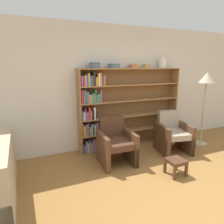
# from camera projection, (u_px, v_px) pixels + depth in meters

# --- Properties ---
(ground_plane) EXTENTS (24.00, 24.00, 0.00)m
(ground_plane) POSITION_uv_depth(u_px,v_px,m) (190.00, 199.00, 2.87)
(ground_plane) COLOR olive
(wall_back) EXTENTS (12.00, 0.06, 2.75)m
(wall_back) POSITION_uv_depth(u_px,v_px,m) (121.00, 88.00, 4.66)
(wall_back) COLOR silver
(wall_back) RESTS_ON ground
(bookshelf) EXTENTS (2.46, 0.30, 1.82)m
(bookshelf) POSITION_uv_depth(u_px,v_px,m) (121.00, 109.00, 4.58)
(bookshelf) COLOR olive
(bookshelf) RESTS_ON ground
(bowl_brass) EXTENTS (0.24, 0.24, 0.12)m
(bowl_brass) POSITION_uv_depth(u_px,v_px,m) (95.00, 65.00, 4.11)
(bowl_brass) COLOR slate
(bowl_brass) RESTS_ON bookshelf
(bowl_cream) EXTENTS (0.26, 0.26, 0.10)m
(bowl_cream) POSITION_uv_depth(u_px,v_px,m) (114.00, 66.00, 4.27)
(bowl_cream) COLOR slate
(bowl_cream) RESTS_ON bookshelf
(bowl_stoneware) EXTENTS (0.24, 0.24, 0.08)m
(bowl_stoneware) POSITION_uv_depth(u_px,v_px,m) (134.00, 66.00, 4.46)
(bowl_stoneware) COLOR #C67547
(bowl_stoneware) RESTS_ON bookshelf
(bowl_olive) EXTENTS (0.17, 0.17, 0.09)m
(bowl_olive) POSITION_uv_depth(u_px,v_px,m) (146.00, 66.00, 4.58)
(bowl_olive) COLOR tan
(bowl_olive) RESTS_ON bookshelf
(vase_tall) EXTENTS (0.18, 0.18, 0.27)m
(vase_tall) POSITION_uv_depth(u_px,v_px,m) (163.00, 63.00, 4.74)
(vase_tall) COLOR silver
(vase_tall) RESTS_ON bookshelf
(armchair_leather) EXTENTS (0.67, 0.71, 0.88)m
(armchair_leather) POSITION_uv_depth(u_px,v_px,m) (116.00, 143.00, 3.90)
(armchair_leather) COLOR brown
(armchair_leather) RESTS_ON ground
(armchair_cushioned) EXTENTS (0.76, 0.79, 0.88)m
(armchair_cushioned) POSITION_uv_depth(u_px,v_px,m) (173.00, 134.00, 4.42)
(armchair_cushioned) COLOR brown
(armchair_cushioned) RESTS_ON ground
(floor_lamp) EXTENTS (0.36, 0.36, 1.73)m
(floor_lamp) POSITION_uv_depth(u_px,v_px,m) (206.00, 83.00, 4.60)
(floor_lamp) COLOR tan
(floor_lamp) RESTS_ON ground
(footstool) EXTENTS (0.29, 0.29, 0.29)m
(footstool) POSITION_uv_depth(u_px,v_px,m) (176.00, 163.00, 3.47)
(footstool) COLOR brown
(footstool) RESTS_ON ground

